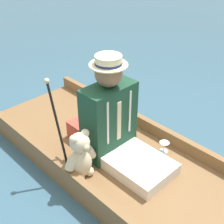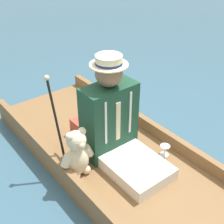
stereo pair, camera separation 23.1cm
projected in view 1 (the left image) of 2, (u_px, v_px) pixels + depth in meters
name	position (u px, v px, depth m)	size (l,w,h in m)	color
ground_plane	(112.00, 162.00, 2.92)	(16.00, 16.00, 0.00)	#385B70
punt_boat	(112.00, 156.00, 2.88)	(1.06, 2.72, 0.24)	brown
seat_cushion	(91.00, 127.00, 3.05)	(0.39, 0.27, 0.17)	#B24738
seated_person	(116.00, 123.00, 2.65)	(0.47, 0.80, 0.93)	white
teddy_bear	(81.00, 156.00, 2.50)	(0.31, 0.18, 0.44)	beige
wine_glass	(164.00, 145.00, 2.83)	(0.09, 0.09, 0.10)	silver
walking_cane	(56.00, 119.00, 2.46)	(0.04, 0.21, 0.81)	black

